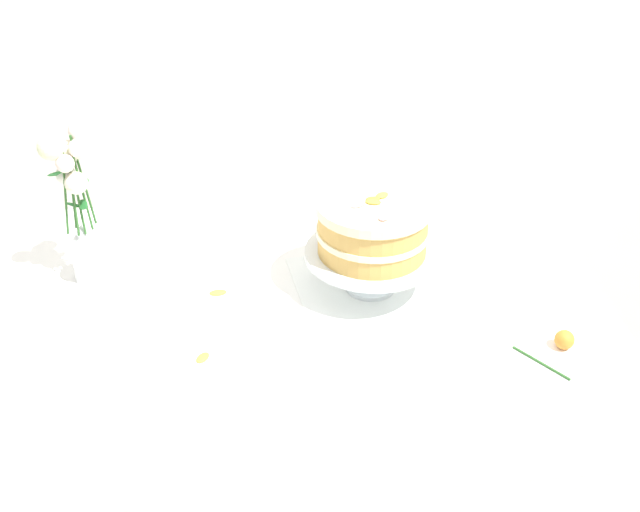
{
  "coord_description": "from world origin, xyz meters",
  "views": [
    {
      "loc": [
        -0.06,
        -1.33,
        1.72
      ],
      "look_at": [
        0.08,
        0.02,
        0.86
      ],
      "focal_mm": 43.27,
      "sensor_mm": 36.0,
      "label": 1
    }
  ],
  "objects_px": {
    "dining_table": "(286,350)",
    "flower_vase": "(79,209)",
    "fallen_rose": "(563,341)",
    "cake_stand": "(371,257)",
    "layer_cake": "(373,226)"
  },
  "relations": [
    {
      "from": "cake_stand",
      "to": "flower_vase",
      "type": "height_order",
      "value": "flower_vase"
    },
    {
      "from": "dining_table",
      "to": "flower_vase",
      "type": "relative_size",
      "value": 3.81
    },
    {
      "from": "dining_table",
      "to": "layer_cake",
      "type": "xyz_separation_m",
      "value": [
        0.19,
        0.08,
        0.25
      ]
    },
    {
      "from": "dining_table",
      "to": "fallen_rose",
      "type": "bearing_deg",
      "value": -16.42
    },
    {
      "from": "cake_stand",
      "to": "dining_table",
      "type": "bearing_deg",
      "value": -156.54
    },
    {
      "from": "dining_table",
      "to": "fallen_rose",
      "type": "relative_size",
      "value": 11.58
    },
    {
      "from": "cake_stand",
      "to": "layer_cake",
      "type": "height_order",
      "value": "layer_cake"
    },
    {
      "from": "cake_stand",
      "to": "fallen_rose",
      "type": "distance_m",
      "value": 0.43
    },
    {
      "from": "layer_cake",
      "to": "flower_vase",
      "type": "height_order",
      "value": "flower_vase"
    },
    {
      "from": "dining_table",
      "to": "flower_vase",
      "type": "bearing_deg",
      "value": 156.02
    },
    {
      "from": "flower_vase",
      "to": "fallen_rose",
      "type": "height_order",
      "value": "flower_vase"
    },
    {
      "from": "flower_vase",
      "to": "fallen_rose",
      "type": "bearing_deg",
      "value": -19.85
    },
    {
      "from": "dining_table",
      "to": "flower_vase",
      "type": "height_order",
      "value": "flower_vase"
    },
    {
      "from": "cake_stand",
      "to": "flower_vase",
      "type": "xyz_separation_m",
      "value": [
        -0.62,
        0.11,
        0.09
      ]
    },
    {
      "from": "dining_table",
      "to": "cake_stand",
      "type": "xyz_separation_m",
      "value": [
        0.19,
        0.08,
        0.17
      ]
    }
  ]
}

